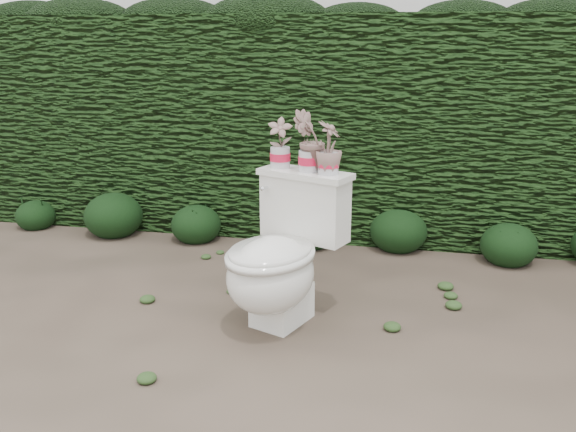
% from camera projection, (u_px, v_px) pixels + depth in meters
% --- Properties ---
extents(ground, '(60.00, 60.00, 0.00)m').
position_uv_depth(ground, '(325.00, 310.00, 3.37)').
color(ground, brown).
rests_on(ground, ground).
extents(hedge, '(8.00, 1.00, 1.60)m').
position_uv_depth(hedge, '(358.00, 125.00, 4.64)').
color(hedge, '#1F3F15').
rests_on(hedge, ground).
extents(toilet, '(0.67, 0.80, 0.78)m').
position_uv_depth(toilet, '(280.00, 260.00, 3.11)').
color(toilet, silver).
rests_on(toilet, ground).
extents(potted_plant_left, '(0.14, 0.10, 0.25)m').
position_uv_depth(potted_plant_left, '(280.00, 144.00, 3.23)').
color(potted_plant_left, '#267C29').
rests_on(potted_plant_left, toilet).
extents(potted_plant_center, '(0.21, 0.19, 0.30)m').
position_uv_depth(potted_plant_center, '(309.00, 143.00, 3.13)').
color(potted_plant_center, '#267C29').
rests_on(potted_plant_center, toilet).
extents(potted_plant_right, '(0.15, 0.15, 0.25)m').
position_uv_depth(potted_plant_right, '(329.00, 150.00, 3.08)').
color(potted_plant_right, '#267C29').
rests_on(potted_plant_right, toilet).
extents(liriope_clump_0, '(0.30, 0.30, 0.24)m').
position_uv_depth(liriope_clump_0, '(35.00, 212.00, 4.78)').
color(liriope_clump_0, black).
rests_on(liriope_clump_0, ground).
extents(liriope_clump_1, '(0.44, 0.44, 0.35)m').
position_uv_depth(liriope_clump_1, '(113.00, 212.00, 4.60)').
color(liriope_clump_1, black).
rests_on(liriope_clump_1, ground).
extents(liriope_clump_2, '(0.37, 0.37, 0.29)m').
position_uv_depth(liriope_clump_2, '(196.00, 221.00, 4.48)').
color(liriope_clump_2, black).
rests_on(liriope_clump_2, ground).
extents(liriope_clump_3, '(0.35, 0.35, 0.28)m').
position_uv_depth(liriope_clump_3, '(311.00, 227.00, 4.35)').
color(liriope_clump_3, black).
rests_on(liriope_clump_3, ground).
extents(liriope_clump_4, '(0.40, 0.40, 0.32)m').
position_uv_depth(liriope_clump_4, '(399.00, 227.00, 4.29)').
color(liriope_clump_4, black).
rests_on(liriope_clump_4, ground).
extents(liriope_clump_5, '(0.37, 0.37, 0.30)m').
position_uv_depth(liriope_clump_5, '(509.00, 241.00, 4.03)').
color(liriope_clump_5, black).
rests_on(liriope_clump_5, ground).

